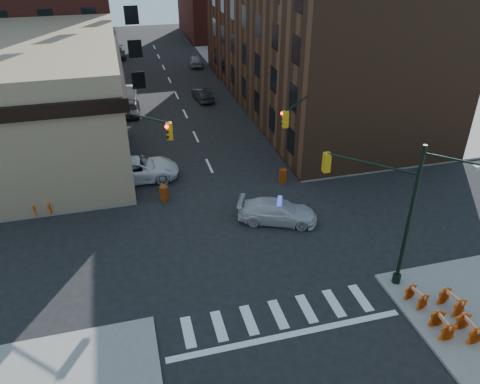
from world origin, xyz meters
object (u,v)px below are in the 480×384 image
police_car (277,211)px  barrel_bank (164,193)px  parked_car_enear (203,94)px  barricade_se_a (416,297)px  parked_car_wfar (129,93)px  pickup (137,169)px  barricade_nw_a (127,187)px  pedestrian_a (79,194)px  barrel_road (283,176)px  parked_car_wnear (131,108)px  pedestrian_b (93,192)px

police_car → barrel_bank: bearing=79.0°
parked_car_enear → police_car: bearing=83.5°
barrel_bank → barricade_se_a: size_ratio=0.98×
parked_car_wfar → barrel_bank: bearing=-82.2°
pickup → barricade_nw_a: pickup is taller
pedestrian_a → police_car: bearing=14.6°
pedestrian_a → barrel_road: pedestrian_a is taller
parked_car_wnear → barricade_nw_a: 16.07m
police_car → barricade_nw_a: 10.93m
pedestrian_a → barrel_road: 14.43m
parked_car_wnear → barricade_se_a: parked_car_wnear is taller
pedestrian_a → barrel_bank: 5.62m
parked_car_wnear → pedestrian_a: (-4.45, -17.10, 0.40)m
barrel_road → barricade_nw_a: barrel_road is taller
pickup → police_car: bearing=-132.3°
pedestrian_b → barrel_road: bearing=-15.8°
pedestrian_a → pedestrian_b: size_ratio=1.04×
pickup → parked_car_wnear: (0.42, 13.93, -0.17)m
barrel_bank → barricade_nw_a: bearing=148.4°
barricade_se_a → barricade_nw_a: 20.15m
parked_car_wnear → barrel_bank: (1.13, -17.51, -0.14)m
pedestrian_a → barrel_road: (14.42, -0.01, -0.58)m
pickup → parked_car_enear: pickup is taller
pedestrian_a → pickup: bearing=74.5°
pedestrian_b → pedestrian_a: bearing=176.9°
pickup → barricade_nw_a: bearing=159.4°
police_car → barricade_se_a: 10.03m
parked_car_wnear → barrel_road: size_ratio=3.92×
police_car → barrel_bank: 8.09m
parked_car_wnear → pickup: bearing=-86.7°
barrel_bank → pedestrian_a: bearing=175.8°
barrel_road → barricade_nw_a: bearing=174.5°
barrel_road → barricade_se_a: barrel_road is taller
parked_car_wfar → barrel_bank: (1.04, -22.57, -0.12)m
barricade_se_a → pickup: bearing=23.5°
pickup → parked_car_wfar: (0.51, 18.99, -0.19)m
pedestrian_a → barricade_se_a: bearing=-4.0°
parked_car_enear → barricade_se_a: parked_car_enear is taller
pickup → barrel_road: pickup is taller
barricade_se_a → parked_car_wfar: bearing=5.8°
pickup → barrel_bank: (1.55, -3.58, -0.31)m
parked_car_wfar → barricade_se_a: bearing=-66.6°
police_car → pedestrian_a: 13.25m
police_car → barrel_road: police_car is taller
pedestrian_b → police_car: bearing=-39.0°
pickup → barricade_nw_a: 2.28m
parked_car_wnear → barrel_road: parked_car_wnear is taller
parked_car_wfar → barrel_road: size_ratio=3.90×
parked_car_wfar → barricade_se_a: parked_car_wfar is taller
parked_car_enear → barricade_se_a: bearing=90.5°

